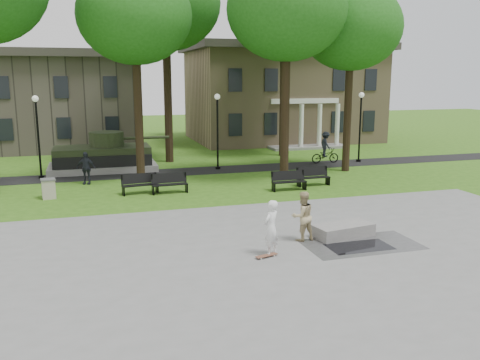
# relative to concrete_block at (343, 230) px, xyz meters

# --- Properties ---
(ground) EXTENTS (120.00, 120.00, 0.00)m
(ground) POSITION_rel_concrete_block_xyz_m (-1.50, 2.52, -0.24)
(ground) COLOR #2F5914
(ground) RESTS_ON ground
(plaza) EXTENTS (22.00, 16.00, 0.02)m
(plaza) POSITION_rel_concrete_block_xyz_m (-1.50, -2.48, -0.23)
(plaza) COLOR gray
(plaza) RESTS_ON ground
(footpath) EXTENTS (44.00, 2.60, 0.01)m
(footpath) POSITION_rel_concrete_block_xyz_m (-1.50, 14.52, -0.24)
(footpath) COLOR black
(footpath) RESTS_ON ground
(building_right) EXTENTS (17.00, 12.00, 8.60)m
(building_right) POSITION_rel_concrete_block_xyz_m (8.50, 28.51, 4.10)
(building_right) COLOR #9E8460
(building_right) RESTS_ON ground
(building_left) EXTENTS (15.00, 10.00, 7.20)m
(building_left) POSITION_rel_concrete_block_xyz_m (-12.50, 29.02, 3.35)
(building_left) COLOR #4C443D
(building_left) RESTS_ON ground
(tree_1) EXTENTS (6.20, 6.20, 11.63)m
(tree_1) POSITION_rel_concrete_block_xyz_m (-6.00, 13.02, 8.71)
(tree_1) COLOR black
(tree_1) RESTS_ON ground
(tree_2) EXTENTS (6.60, 6.60, 12.16)m
(tree_2) POSITION_rel_concrete_block_xyz_m (2.00, 11.02, 9.07)
(tree_2) COLOR black
(tree_2) RESTS_ON ground
(tree_3) EXTENTS (6.00, 6.00, 11.19)m
(tree_3) POSITION_rel_concrete_block_xyz_m (6.50, 12.02, 8.35)
(tree_3) COLOR black
(tree_3) RESTS_ON ground
(tree_4) EXTENTS (7.20, 7.20, 13.50)m
(tree_4) POSITION_rel_concrete_block_xyz_m (-3.50, 18.52, 10.15)
(tree_4) COLOR black
(tree_4) RESTS_ON ground
(tree_5) EXTENTS (6.40, 6.40, 12.44)m
(tree_5) POSITION_rel_concrete_block_xyz_m (5.00, 19.02, 9.42)
(tree_5) COLOR black
(tree_5) RESTS_ON ground
(lamp_left) EXTENTS (0.36, 0.36, 4.73)m
(lamp_left) POSITION_rel_concrete_block_xyz_m (-11.50, 14.82, 2.55)
(lamp_left) COLOR black
(lamp_left) RESTS_ON ground
(lamp_mid) EXTENTS (0.36, 0.36, 4.73)m
(lamp_mid) POSITION_rel_concrete_block_xyz_m (-1.00, 14.82, 2.55)
(lamp_mid) COLOR black
(lamp_mid) RESTS_ON ground
(lamp_right) EXTENTS (0.36, 0.36, 4.73)m
(lamp_right) POSITION_rel_concrete_block_xyz_m (9.00, 14.82, 2.55)
(lamp_right) COLOR black
(lamp_right) RESTS_ON ground
(tank_monument) EXTENTS (7.45, 3.40, 2.40)m
(tank_monument) POSITION_rel_concrete_block_xyz_m (-7.95, 16.52, 0.61)
(tank_monument) COLOR gray
(tank_monument) RESTS_ON ground
(puddle) EXTENTS (2.20, 1.20, 0.00)m
(puddle) POSITION_rel_concrete_block_xyz_m (-0.02, -1.23, -0.22)
(puddle) COLOR black
(puddle) RESTS_ON plaza
(concrete_block) EXTENTS (2.34, 1.36, 0.45)m
(concrete_block) POSITION_rel_concrete_block_xyz_m (0.00, 0.00, 0.00)
(concrete_block) COLOR gray
(concrete_block) RESTS_ON plaza
(skateboard) EXTENTS (0.80, 0.41, 0.07)m
(skateboard) POSITION_rel_concrete_block_xyz_m (-3.42, -1.29, -0.19)
(skateboard) COLOR brown
(skateboard) RESTS_ON plaza
(skateboarder) EXTENTS (0.80, 0.76, 1.84)m
(skateboarder) POSITION_rel_concrete_block_xyz_m (-3.21, -1.10, 0.69)
(skateboarder) COLOR white
(skateboarder) RESTS_ON plaza
(friend_watching) EXTENTS (0.95, 0.79, 1.78)m
(friend_watching) POSITION_rel_concrete_block_xyz_m (-1.63, -0.01, 0.67)
(friend_watching) COLOR tan
(friend_watching) RESTS_ON plaza
(pedestrian_walker) EXTENTS (1.12, 0.74, 1.77)m
(pedestrian_walker) POSITION_rel_concrete_block_xyz_m (-8.99, 12.41, 0.64)
(pedestrian_walker) COLOR #20222B
(pedestrian_walker) RESTS_ON ground
(cyclist) EXTENTS (1.94, 1.10, 2.14)m
(cyclist) POSITION_rel_concrete_block_xyz_m (6.55, 15.00, 0.63)
(cyclist) COLOR black
(cyclist) RESTS_ON ground
(park_bench_0) EXTENTS (1.85, 0.77, 1.00)m
(park_bench_0) POSITION_rel_concrete_block_xyz_m (-6.41, 9.24, 0.28)
(park_bench_0) COLOR black
(park_bench_0) RESTS_ON ground
(park_bench_1) EXTENTS (1.82, 0.60, 1.00)m
(park_bench_1) POSITION_rel_concrete_block_xyz_m (-4.98, 8.94, 0.28)
(park_bench_1) COLOR black
(park_bench_1) RESTS_ON ground
(park_bench_2) EXTENTS (1.81, 0.55, 1.00)m
(park_bench_2) POSITION_rel_concrete_block_xyz_m (1.01, 7.85, 0.28)
(park_bench_2) COLOR black
(park_bench_2) RESTS_ON ground
(park_bench_3) EXTENTS (1.81, 0.56, 1.00)m
(park_bench_3) POSITION_rel_concrete_block_xyz_m (2.70, 8.56, 0.28)
(park_bench_3) COLOR black
(park_bench_3) RESTS_ON ground
(trash_bin) EXTENTS (0.75, 0.75, 0.96)m
(trash_bin) POSITION_rel_concrete_block_xyz_m (-10.73, 9.44, 0.24)
(trash_bin) COLOR #B2AD93
(trash_bin) RESTS_ON ground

